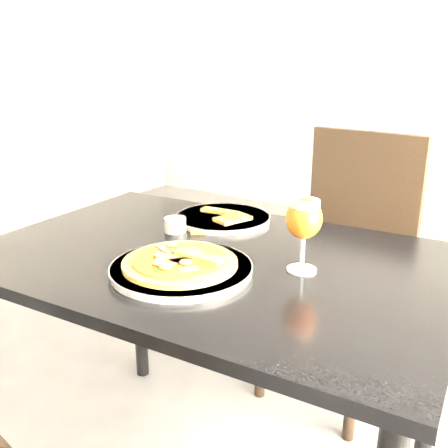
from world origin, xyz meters
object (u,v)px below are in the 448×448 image
Objects in this scene: dining_table at (211,286)px; pizza at (180,262)px; chair_far at (344,256)px; beer_glass at (304,219)px.

pizza reaches higher than dining_table.
dining_table is at bearing -94.22° from chair_far.
dining_table is 0.18m from pizza.
beer_glass reaches higher than dining_table.
pizza is (0.01, -0.14, 0.12)m from dining_table.
chair_far reaches higher than pizza.
dining_table is 7.01× the size of beer_glass.
beer_glass is (0.23, 0.17, 0.10)m from pizza.
dining_table is 0.33m from beer_glass.
pizza is 1.52× the size of beer_glass.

